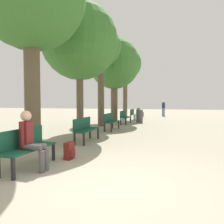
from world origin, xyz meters
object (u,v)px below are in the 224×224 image
at_px(tree_row_4, 125,65).
at_px(backpack, 69,151).
at_px(bench_row_5, 140,112).
at_px(tree_row_1, 80,42).
at_px(pedestrian_near, 163,107).
at_px(bench_row_3, 124,116).
at_px(bench_row_2, 110,120).
at_px(bench_row_4, 133,114).
at_px(tree_row_3, 114,64).
at_px(bench_row_0, 26,145).
at_px(trash_bin, 139,116).
at_px(bench_row_1, 85,128).
at_px(tree_row_2, 101,49).
at_px(person_seated, 31,139).

height_order(tree_row_4, backpack, tree_row_4).
distance_m(bench_row_5, tree_row_4, 4.72).
height_order(tree_row_1, pedestrian_near, tree_row_1).
height_order(bench_row_3, tree_row_4, tree_row_4).
bearing_deg(bench_row_2, bench_row_5, 90.00).
xyz_separation_m(bench_row_4, tree_row_3, (-1.07, -2.04, 3.70)).
bearing_deg(pedestrian_near, tree_row_3, -112.45).
xyz_separation_m(bench_row_0, bench_row_3, (0.00, 10.08, 0.00)).
bearing_deg(trash_bin, tree_row_3, 177.34).
distance_m(bench_row_4, tree_row_4, 4.75).
xyz_separation_m(bench_row_1, tree_row_1, (-1.07, 1.95, 3.73)).
xyz_separation_m(bench_row_4, trash_bin, (0.82, -2.13, -0.06)).
xyz_separation_m(tree_row_4, backpack, (1.65, -14.21, -4.60)).
bearing_deg(tree_row_3, tree_row_2, -90.00).
bearing_deg(tree_row_3, bench_row_3, -50.91).
bearing_deg(pedestrian_near, bench_row_0, -96.34).
xyz_separation_m(bench_row_5, pedestrian_near, (2.13, 2.34, 0.40)).
xyz_separation_m(person_seated, trash_bin, (0.59, 11.43, -0.23)).
height_order(bench_row_0, bench_row_4, same).
relative_size(bench_row_0, bench_row_2, 1.00).
height_order(bench_row_3, pedestrian_near, pedestrian_near).
bearing_deg(tree_row_3, bench_row_0, -84.62).
xyz_separation_m(bench_row_5, person_seated, (0.22, -16.92, 0.17)).
xyz_separation_m(bench_row_3, bench_row_4, (0.00, 3.36, 0.00)).
relative_size(bench_row_2, trash_bin, 1.65).
xyz_separation_m(tree_row_1, trash_bin, (1.89, 6.00, -3.79)).
distance_m(tree_row_2, tree_row_4, 6.79).
distance_m(tree_row_4, person_seated, 15.88).
bearing_deg(person_seated, bench_row_3, 91.26).
height_order(bench_row_3, trash_bin, trash_bin).
bearing_deg(bench_row_3, pedestrian_near, 76.79).
relative_size(tree_row_3, pedestrian_near, 3.79).
xyz_separation_m(bench_row_3, backpack, (0.58, -9.13, -0.30)).
xyz_separation_m(bench_row_1, tree_row_4, (-1.07, 11.80, 4.29)).
relative_size(bench_row_3, tree_row_3, 0.25).
bearing_deg(bench_row_2, tree_row_3, 102.91).
bearing_deg(tree_row_1, tree_row_3, 90.00).
relative_size(bench_row_2, tree_row_4, 0.24).
bearing_deg(bench_row_4, tree_row_3, -117.74).
relative_size(bench_row_4, bench_row_5, 1.00).
bearing_deg(bench_row_0, bench_row_2, 90.00).
distance_m(tree_row_4, backpack, 15.02).
bearing_deg(bench_row_3, bench_row_0, -90.00).
bearing_deg(pedestrian_near, tree_row_4, -128.77).
bearing_deg(bench_row_0, tree_row_1, 101.42).
bearing_deg(pedestrian_near, bench_row_5, -132.22).
xyz_separation_m(tree_row_2, tree_row_3, (0.00, 3.03, -0.42)).
xyz_separation_m(bench_row_3, pedestrian_near, (2.13, 9.06, 0.40)).
height_order(tree_row_3, person_seated, tree_row_3).
height_order(bench_row_5, pedestrian_near, pedestrian_near).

